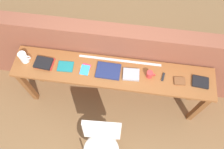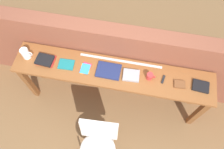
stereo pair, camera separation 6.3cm
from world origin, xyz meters
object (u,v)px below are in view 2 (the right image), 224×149
(book_stack_leftmost, at_px, (45,60))
(leather_journal_brown, at_px, (180,84))
(pitcher_white, at_px, (26,53))
(pamphlet_pile_colourful, at_px, (85,68))
(multitool_folded, at_px, (163,79))
(book_repair_rightmost, at_px, (201,86))
(book_open_centre, at_px, (109,71))
(chair_white_moulded, at_px, (98,143))
(magazine_cycling, at_px, (66,64))
(mug, at_px, (150,76))

(book_stack_leftmost, height_order, leather_journal_brown, book_stack_leftmost)
(pitcher_white, bearing_deg, pamphlet_pile_colourful, -2.06)
(multitool_folded, relative_size, book_repair_rightmost, 0.58)
(book_stack_leftmost, distance_m, pamphlet_pile_colourful, 0.52)
(book_open_centre, bearing_deg, chair_white_moulded, -87.25)
(pamphlet_pile_colourful, distance_m, multitool_folded, 0.96)
(pitcher_white, xyz_separation_m, book_open_centre, (1.05, -0.01, -0.07))
(magazine_cycling, height_order, mug, mug)
(multitool_folded, bearing_deg, pitcher_white, 179.98)
(pamphlet_pile_colourful, height_order, book_open_centre, book_open_centre)
(pitcher_white, height_order, book_stack_leftmost, pitcher_white)
(mug, relative_size, multitool_folded, 1.00)
(chair_white_moulded, relative_size, book_stack_leftmost, 3.89)
(book_open_centre, distance_m, leather_journal_brown, 0.86)
(chair_white_moulded, distance_m, leather_journal_brown, 1.20)
(book_stack_leftmost, xyz_separation_m, pamphlet_pile_colourful, (0.52, -0.01, -0.02))
(multitool_folded, distance_m, leather_journal_brown, 0.20)
(mug, height_order, multitool_folded, mug)
(multitool_folded, relative_size, leather_journal_brown, 0.85)
(pamphlet_pile_colourful, bearing_deg, leather_journal_brown, -0.18)
(book_open_centre, relative_size, mug, 2.67)
(book_stack_leftmost, distance_m, book_open_centre, 0.81)
(mug, bearing_deg, magazine_cycling, -179.31)
(book_stack_leftmost, bearing_deg, book_repair_rightmost, 0.24)
(book_stack_leftmost, relative_size, pamphlet_pile_colourful, 1.30)
(magazine_cycling, height_order, pamphlet_pile_colourful, magazine_cycling)
(chair_white_moulded, height_order, magazine_cycling, magazine_cycling)
(book_open_centre, relative_size, book_repair_rightmost, 1.54)
(book_stack_leftmost, relative_size, book_repair_rightmost, 1.20)
(pitcher_white, relative_size, pamphlet_pile_colourful, 1.05)
(mug, bearing_deg, pamphlet_pile_colourful, -178.57)
(magazine_cycling, relative_size, pamphlet_pile_colourful, 1.09)
(pamphlet_pile_colourful, xyz_separation_m, leather_journal_brown, (1.15, -0.00, 0.01))
(book_open_centre, distance_m, book_repair_rightmost, 1.11)
(magazine_cycling, xyz_separation_m, book_repair_rightmost, (1.64, 0.01, 0.01))
(pitcher_white, height_order, pamphlet_pile_colourful, pitcher_white)
(multitool_folded, bearing_deg, chair_white_moulded, -128.24)
(book_stack_leftmost, bearing_deg, multitool_folded, 0.69)
(leather_journal_brown, bearing_deg, pamphlet_pile_colourful, 175.66)
(magazine_cycling, relative_size, book_open_centre, 0.65)
(book_stack_leftmost, bearing_deg, book_open_centre, 0.62)
(pitcher_white, xyz_separation_m, mug, (1.55, -0.01, -0.03))
(magazine_cycling, bearing_deg, pitcher_white, 174.95)
(pitcher_white, xyz_separation_m, pamphlet_pile_colourful, (0.76, -0.03, -0.07))
(book_repair_rightmost, bearing_deg, pitcher_white, -175.89)
(pitcher_white, bearing_deg, book_repair_rightmost, -0.27)
(chair_white_moulded, height_order, multitool_folded, multitool_folded)
(chair_white_moulded, xyz_separation_m, mug, (0.47, 0.80, 0.40))
(magazine_cycling, height_order, multitool_folded, same)
(chair_white_moulded, relative_size, mug, 8.10)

